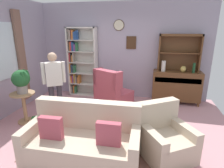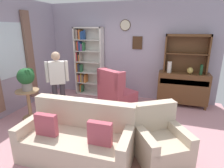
{
  "view_description": "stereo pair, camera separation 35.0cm",
  "coord_description": "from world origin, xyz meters",
  "px_view_note": "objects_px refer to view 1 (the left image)",
  "views": [
    {
      "loc": [
        0.88,
        -3.36,
        2.06
      ],
      "look_at": [
        0.1,
        0.2,
        0.95
      ],
      "focal_mm": 29.42,
      "sensor_mm": 36.0,
      "label": 1
    },
    {
      "loc": [
        1.22,
        -3.27,
        2.06
      ],
      "look_at": [
        0.1,
        0.2,
        0.95
      ],
      "focal_mm": 29.42,
      "sensor_mm": 36.0,
      "label": 2
    }
  ],
  "objects_px": {
    "sideboard": "(176,86)",
    "bookshelf": "(80,61)",
    "potted_plant_small": "(36,121)",
    "person_reading": "(54,81)",
    "potted_plant_large": "(21,80)",
    "book_stack": "(91,112)",
    "couch_floral": "(84,141)",
    "armchair_floral": "(164,139)",
    "wingback_chair": "(112,93)",
    "sideboard_hutch": "(179,48)",
    "vase_round": "(183,69)",
    "coffee_table": "(97,117)",
    "plant_stand": "(24,104)",
    "bottle_wine": "(194,68)",
    "vase_tall": "(164,66)"
  },
  "relations": [
    {
      "from": "bookshelf",
      "to": "plant_stand",
      "type": "distance_m",
      "value": 2.2
    },
    {
      "from": "vase_tall",
      "to": "coffee_table",
      "type": "distance_m",
      "value": 2.47
    },
    {
      "from": "plant_stand",
      "to": "potted_plant_small",
      "type": "xyz_separation_m",
      "value": [
        0.39,
        -0.19,
        -0.27
      ]
    },
    {
      "from": "vase_tall",
      "to": "bottle_wine",
      "type": "bearing_deg",
      "value": -0.66
    },
    {
      "from": "sideboard",
      "to": "wingback_chair",
      "type": "distance_m",
      "value": 1.85
    },
    {
      "from": "plant_stand",
      "to": "book_stack",
      "type": "xyz_separation_m",
      "value": [
        1.61,
        -0.13,
        0.04
      ]
    },
    {
      "from": "sideboard_hutch",
      "to": "vase_tall",
      "type": "distance_m",
      "value": 0.66
    },
    {
      "from": "potted_plant_small",
      "to": "book_stack",
      "type": "height_order",
      "value": "book_stack"
    },
    {
      "from": "vase_round",
      "to": "book_stack",
      "type": "bearing_deg",
      "value": -134.46
    },
    {
      "from": "plant_stand",
      "to": "book_stack",
      "type": "bearing_deg",
      "value": -4.73
    },
    {
      "from": "plant_stand",
      "to": "potted_plant_large",
      "type": "distance_m",
      "value": 0.57
    },
    {
      "from": "sideboard_hutch",
      "to": "armchair_floral",
      "type": "bearing_deg",
      "value": -99.5
    },
    {
      "from": "person_reading",
      "to": "potted_plant_small",
      "type": "bearing_deg",
      "value": -111.28
    },
    {
      "from": "couch_floral",
      "to": "armchair_floral",
      "type": "height_order",
      "value": "couch_floral"
    },
    {
      "from": "armchair_floral",
      "to": "plant_stand",
      "type": "xyz_separation_m",
      "value": [
        -3.02,
        0.5,
        0.14
      ]
    },
    {
      "from": "vase_round",
      "to": "coffee_table",
      "type": "height_order",
      "value": "vase_round"
    },
    {
      "from": "potted_plant_large",
      "to": "armchair_floral",
      "type": "bearing_deg",
      "value": -9.62
    },
    {
      "from": "wingback_chair",
      "to": "person_reading",
      "type": "distance_m",
      "value": 1.55
    },
    {
      "from": "wingback_chair",
      "to": "sideboard",
      "type": "bearing_deg",
      "value": 21.6
    },
    {
      "from": "sideboard_hutch",
      "to": "armchair_floral",
      "type": "distance_m",
      "value": 2.88
    },
    {
      "from": "wingback_chair",
      "to": "person_reading",
      "type": "xyz_separation_m",
      "value": [
        -1.14,
        -0.92,
        0.52
      ]
    },
    {
      "from": "bookshelf",
      "to": "person_reading",
      "type": "xyz_separation_m",
      "value": [
        0.03,
        -1.68,
        -0.17
      ]
    },
    {
      "from": "couch_floral",
      "to": "book_stack",
      "type": "bearing_deg",
      "value": 99.72
    },
    {
      "from": "bottle_wine",
      "to": "person_reading",
      "type": "xyz_separation_m",
      "value": [
        -3.24,
        -1.5,
        -0.15
      ]
    },
    {
      "from": "vase_tall",
      "to": "potted_plant_small",
      "type": "distance_m",
      "value": 3.48
    },
    {
      "from": "vase_tall",
      "to": "wingback_chair",
      "type": "height_order",
      "value": "vase_tall"
    },
    {
      "from": "sideboard",
      "to": "sideboard_hutch",
      "type": "height_order",
      "value": "sideboard_hutch"
    },
    {
      "from": "potted_plant_small",
      "to": "person_reading",
      "type": "height_order",
      "value": "person_reading"
    },
    {
      "from": "potted_plant_large",
      "to": "book_stack",
      "type": "bearing_deg",
      "value": -4.91
    },
    {
      "from": "vase_round",
      "to": "couch_floral",
      "type": "xyz_separation_m",
      "value": [
        -1.84,
        -2.74,
        -0.69
      ]
    },
    {
      "from": "bottle_wine",
      "to": "vase_tall",
      "type": "bearing_deg",
      "value": 179.34
    },
    {
      "from": "plant_stand",
      "to": "person_reading",
      "type": "distance_m",
      "value": 0.84
    },
    {
      "from": "sideboard",
      "to": "wingback_chair",
      "type": "height_order",
      "value": "wingback_chair"
    },
    {
      "from": "bookshelf",
      "to": "potted_plant_small",
      "type": "distance_m",
      "value": 2.4
    },
    {
      "from": "bookshelf",
      "to": "coffee_table",
      "type": "bearing_deg",
      "value": -61.47
    },
    {
      "from": "sideboard_hutch",
      "to": "person_reading",
      "type": "height_order",
      "value": "sideboard_hutch"
    },
    {
      "from": "sideboard_hutch",
      "to": "vase_round",
      "type": "distance_m",
      "value": 0.6
    },
    {
      "from": "vase_round",
      "to": "potted_plant_large",
      "type": "height_order",
      "value": "potted_plant_large"
    },
    {
      "from": "bookshelf",
      "to": "plant_stand",
      "type": "relative_size",
      "value": 3.01
    },
    {
      "from": "sideboard",
      "to": "bookshelf",
      "type": "bearing_deg",
      "value": 178.32
    },
    {
      "from": "wingback_chair",
      "to": "bottle_wine",
      "type": "bearing_deg",
      "value": 15.64
    },
    {
      "from": "bottle_wine",
      "to": "potted_plant_large",
      "type": "distance_m",
      "value": 4.24
    },
    {
      "from": "sideboard",
      "to": "potted_plant_large",
      "type": "xyz_separation_m",
      "value": [
        -3.42,
        -1.93,
        0.49
      ]
    },
    {
      "from": "bookshelf",
      "to": "sideboard",
      "type": "relative_size",
      "value": 1.62
    },
    {
      "from": "plant_stand",
      "to": "book_stack",
      "type": "height_order",
      "value": "plant_stand"
    },
    {
      "from": "potted_plant_large",
      "to": "book_stack",
      "type": "xyz_separation_m",
      "value": [
        1.59,
        -0.14,
        -0.53
      ]
    },
    {
      "from": "armchair_floral",
      "to": "potted_plant_large",
      "type": "bearing_deg",
      "value": 170.38
    },
    {
      "from": "wingback_chair",
      "to": "coffee_table",
      "type": "bearing_deg",
      "value": -90.72
    },
    {
      "from": "bottle_wine",
      "to": "person_reading",
      "type": "bearing_deg",
      "value": -155.08
    },
    {
      "from": "vase_tall",
      "to": "potted_plant_small",
      "type": "height_order",
      "value": "vase_tall"
    }
  ]
}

